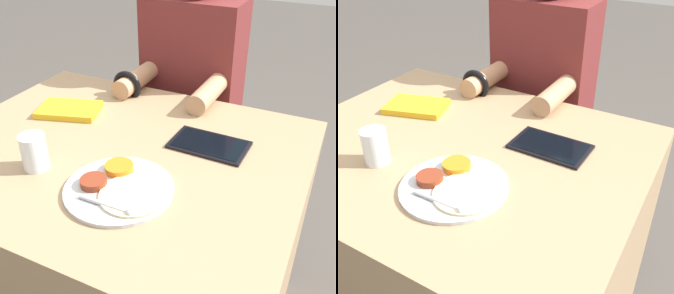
{
  "view_description": "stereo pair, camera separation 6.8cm",
  "coord_description": "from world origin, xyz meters",
  "views": [
    {
      "loc": [
        0.54,
        -0.78,
        1.35
      ],
      "look_at": [
        0.17,
        -0.02,
        0.82
      ],
      "focal_mm": 42.0,
      "sensor_mm": 36.0,
      "label": 1
    },
    {
      "loc": [
        0.6,
        -0.75,
        1.35
      ],
      "look_at": [
        0.17,
        -0.02,
        0.82
      ],
      "focal_mm": 42.0,
      "sensor_mm": 36.0,
      "label": 2
    }
  ],
  "objects": [
    {
      "name": "person_diner",
      "position": [
        -0.02,
        0.59,
        0.59
      ],
      "size": [
        0.38,
        0.43,
        1.25
      ],
      "color": "black",
      "rests_on": "ground_plane"
    },
    {
      "name": "tablet_device",
      "position": [
        0.23,
        0.13,
        0.77
      ],
      "size": [
        0.22,
        0.14,
        0.01
      ],
      "color": "black",
      "rests_on": "dining_table"
    },
    {
      "name": "red_notebook",
      "position": [
        -0.26,
        0.12,
        0.77
      ],
      "size": [
        0.22,
        0.18,
        0.02
      ],
      "color": "silver",
      "rests_on": "dining_table"
    },
    {
      "name": "drinking_glass",
      "position": [
        -0.14,
        -0.17,
        0.81
      ],
      "size": [
        0.07,
        0.07,
        0.1
      ],
      "color": "silver",
      "rests_on": "dining_table"
    },
    {
      "name": "thali_tray",
      "position": [
        0.11,
        -0.16,
        0.77
      ],
      "size": [
        0.27,
        0.27,
        0.03
      ],
      "color": "#B7BABF",
      "rests_on": "dining_table"
    },
    {
      "name": "dining_table",
      "position": [
        0.0,
        0.0,
        0.38
      ],
      "size": [
        1.04,
        0.84,
        0.76
      ],
      "color": "#9E7F5B",
      "rests_on": "ground_plane"
    }
  ]
}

